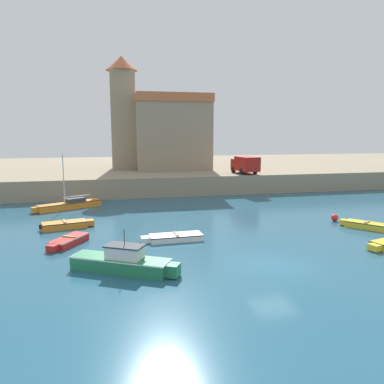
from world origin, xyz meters
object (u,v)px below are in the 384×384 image
(motorboat_green_6, at_px, (123,262))
(truck_on_quay, at_px, (245,164))
(sailboat_orange_2, at_px, (69,205))
(church, at_px, (163,130))
(mooring_buoy, at_px, (335,218))
(dinghy_yellow_1, at_px, (365,225))
(dinghy_red_4, at_px, (68,241))
(dinghy_orange_0, at_px, (66,224))
(dinghy_white_3, at_px, (174,237))

(motorboat_green_6, height_order, truck_on_quay, truck_on_quay)
(sailboat_orange_2, relative_size, church, 0.41)
(mooring_buoy, bearing_deg, sailboat_orange_2, 155.31)
(sailboat_orange_2, bearing_deg, motorboat_green_6, -76.06)
(dinghy_yellow_1, distance_m, dinghy_red_4, 22.80)
(dinghy_red_4, bearing_deg, church, 70.31)
(sailboat_orange_2, relative_size, motorboat_green_6, 1.10)
(dinghy_orange_0, relative_size, mooring_buoy, 6.99)
(dinghy_yellow_1, height_order, church, church)
(motorboat_green_6, bearing_deg, truck_on_quay, 56.79)
(sailboat_orange_2, height_order, church, church)
(dinghy_white_3, xyz_separation_m, mooring_buoy, (14.59, 2.78, 0.06))
(dinghy_yellow_1, xyz_separation_m, sailboat_orange_2, (-23.93, 13.31, 0.14))
(dinghy_orange_0, bearing_deg, motorboat_green_6, -68.88)
(sailboat_orange_2, distance_m, truck_on_quay, 22.40)
(mooring_buoy, height_order, truck_on_quay, truck_on_quay)
(dinghy_red_4, bearing_deg, dinghy_white_3, -4.84)
(dinghy_yellow_1, xyz_separation_m, dinghy_white_3, (-15.54, -0.04, -0.04))
(dinghy_orange_0, distance_m, motorboat_green_6, 11.38)
(church, bearing_deg, mooring_buoy, -69.97)
(dinghy_white_3, xyz_separation_m, dinghy_red_4, (-7.25, 0.61, 0.03))
(mooring_buoy, bearing_deg, truck_on_quay, 96.05)
(dinghy_red_4, relative_size, mooring_buoy, 5.88)
(dinghy_yellow_1, bearing_deg, sailboat_orange_2, 150.92)
(dinghy_orange_0, distance_m, dinghy_yellow_1, 24.00)
(motorboat_green_6, distance_m, truck_on_quay, 30.35)
(dinghy_white_3, distance_m, mooring_buoy, 14.86)
(dinghy_yellow_1, distance_m, sailboat_orange_2, 27.38)
(mooring_buoy, xyz_separation_m, church, (-10.63, 29.17, 7.70))
(motorboat_green_6, bearing_deg, dinghy_orange_0, 111.12)
(dinghy_red_4, distance_m, truck_on_quay, 28.06)
(dinghy_red_4, relative_size, truck_on_quay, 0.78)
(sailboat_orange_2, xyz_separation_m, mooring_buoy, (22.99, -10.57, -0.12))
(dinghy_white_3, relative_size, dinghy_red_4, 1.25)
(dinghy_orange_0, bearing_deg, mooring_buoy, -6.50)
(dinghy_red_4, height_order, mooring_buoy, mooring_buoy)
(dinghy_red_4, xyz_separation_m, mooring_buoy, (21.85, 2.17, 0.03))
(sailboat_orange_2, distance_m, dinghy_red_4, 12.79)
(church, distance_m, truck_on_quay, 15.50)
(dinghy_red_4, height_order, truck_on_quay, truck_on_quay)
(dinghy_orange_0, bearing_deg, dinghy_yellow_1, -12.75)
(dinghy_yellow_1, xyz_separation_m, mooring_buoy, (-0.94, 2.74, 0.02))
(dinghy_orange_0, relative_size, church, 0.27)
(dinghy_yellow_1, distance_m, church, 34.81)
(dinghy_yellow_1, distance_m, motorboat_green_6, 20.03)
(motorboat_green_6, bearing_deg, dinghy_red_4, 120.63)
(dinghy_orange_0, height_order, church, church)
(sailboat_orange_2, xyz_separation_m, motorboat_green_6, (4.62, -18.62, 0.13))
(dinghy_orange_0, height_order, truck_on_quay, truck_on_quay)
(dinghy_yellow_1, xyz_separation_m, truck_on_quay, (-2.77, 19.95, 3.29))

